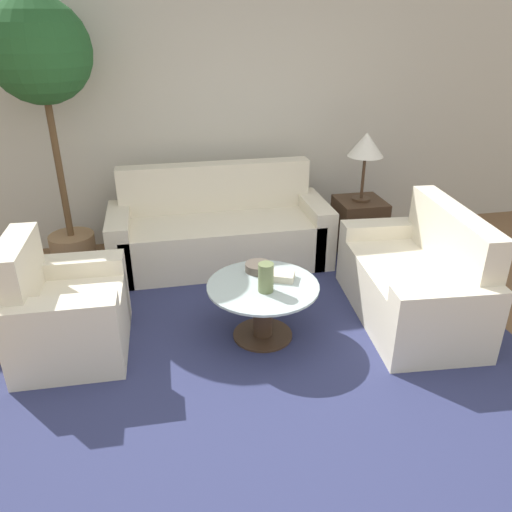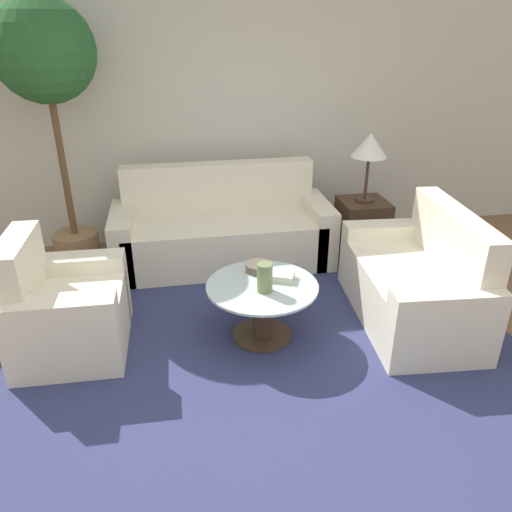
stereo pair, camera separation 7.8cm
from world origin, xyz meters
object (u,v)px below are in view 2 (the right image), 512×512
at_px(armchair, 63,312).
at_px(bowl, 258,267).
at_px(table_lamp, 370,147).
at_px(vase, 265,278).
at_px(coffee_table, 262,304).
at_px(sofa_main, 222,231).
at_px(book_stack, 281,276).
at_px(potted_plant, 47,71).
at_px(loveseat, 419,285).

xyz_separation_m(armchair, bowl, (1.42, 0.10, 0.18)).
bearing_deg(table_lamp, bowl, -138.96).
distance_m(table_lamp, vase, 1.98).
bearing_deg(coffee_table, armchair, 175.18).
bearing_deg(sofa_main, book_stack, -77.81).
bearing_deg(book_stack, coffee_table, -136.36).
distance_m(coffee_table, table_lamp, 2.00).
bearing_deg(potted_plant, bowl, -40.03).
bearing_deg(bowl, vase, -92.13).
bearing_deg(potted_plant, coffee_table, -44.81).
bearing_deg(loveseat, table_lamp, -176.81).
bearing_deg(loveseat, vase, -79.59).
relative_size(bowl, book_stack, 0.91).
bearing_deg(coffee_table, vase, -89.58).
relative_size(coffee_table, bowl, 4.07).
bearing_deg(vase, potted_plant, 133.58).
bearing_deg(bowl, loveseat, -8.41).
relative_size(armchair, potted_plant, 0.37).
distance_m(table_lamp, bowl, 1.78).
xyz_separation_m(armchair, potted_plant, (-0.11, 1.39, 1.47)).
distance_m(armchair, vase, 1.45).
height_order(armchair, table_lamp, table_lamp).
height_order(sofa_main, armchair, sofa_main).
xyz_separation_m(sofa_main, table_lamp, (1.41, -0.04, 0.77)).
height_order(sofa_main, book_stack, sofa_main).
bearing_deg(vase, table_lamp, 47.86).
relative_size(potted_plant, vase, 11.12).
height_order(armchair, book_stack, armchair).
xyz_separation_m(potted_plant, bowl, (1.53, -1.28, -1.30)).
bearing_deg(vase, bowl, 87.87).
xyz_separation_m(sofa_main, coffee_table, (0.13, -1.37, -0.01)).
relative_size(sofa_main, potted_plant, 0.87).
relative_size(loveseat, coffee_table, 1.77).
xyz_separation_m(potted_plant, book_stack, (1.67, -1.45, -1.30)).
relative_size(table_lamp, bowl, 3.34).
bearing_deg(armchair, bowl, -84.36).
relative_size(coffee_table, book_stack, 3.71).
bearing_deg(potted_plant, loveseat, -27.95).
xyz_separation_m(vase, book_stack, (0.15, 0.14, -0.08)).
height_order(loveseat, potted_plant, potted_plant).
bearing_deg(sofa_main, armchair, -135.57).
height_order(table_lamp, book_stack, table_lamp).
bearing_deg(loveseat, potted_plant, -113.36).
xyz_separation_m(sofa_main, vase, (0.13, -1.46, 0.25)).
bearing_deg(bowl, coffee_table, -93.13).
distance_m(sofa_main, armchair, 1.79).
relative_size(armchair, table_lamp, 1.31).
relative_size(vase, bowl, 1.06).
height_order(coffee_table, bowl, bowl).
height_order(potted_plant, vase, potted_plant).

